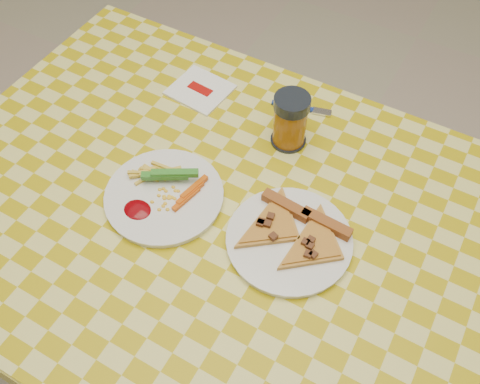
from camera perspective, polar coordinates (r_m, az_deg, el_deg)
name	(u,v)px	position (r m, az deg, el deg)	size (l,w,h in m)	color
ground	(234,354)	(1.72, -0.62, -16.88)	(8.00, 8.00, 0.00)	beige
table	(231,237)	(1.10, -0.93, -4.79)	(1.28, 0.88, 0.76)	silver
plate_left	(164,197)	(1.07, -8.07, -0.50)	(0.23, 0.23, 0.01)	white
plate_right	(289,241)	(1.01, 5.24, -5.19)	(0.23, 0.23, 0.01)	white
fries_veggies	(164,185)	(1.07, -8.11, 0.75)	(0.17, 0.16, 0.04)	#F2DA4D
pizza_slices	(295,231)	(1.00, 5.84, -4.20)	(0.22, 0.20, 0.02)	#B78E38
drink_glass	(290,121)	(1.12, 5.38, 7.57)	(0.08, 0.08, 0.12)	black
napkin	(200,90)	(1.28, -4.27, 10.81)	(0.14, 0.13, 0.01)	white
fork	(302,108)	(1.24, 6.64, 8.89)	(0.14, 0.05, 0.01)	navy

